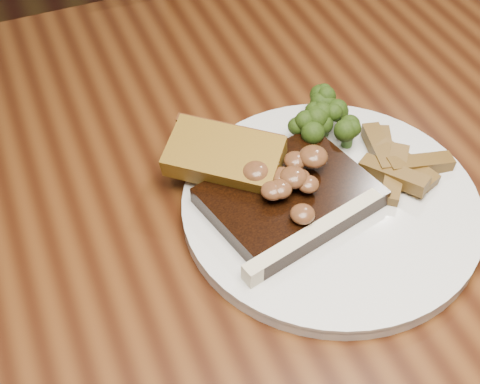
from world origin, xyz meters
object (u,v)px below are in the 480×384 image
object	(u,v)px
dining_table	(253,262)
chair_far	(229,48)
steak	(290,198)
plate	(330,207)
garlic_bread	(225,170)
potato_wedges	(384,165)

from	to	relation	value
dining_table	chair_far	distance (m)	0.67
steak	plate	bearing A→B (deg)	-31.20
garlic_bread	steak	bearing A→B (deg)	-12.28
chair_far	potato_wedges	xyz separation A→B (m)	(-0.07, -0.63, 0.28)
chair_far	garlic_bread	world-z (taller)	chair_far
dining_table	garlic_bread	size ratio (longest dim) A/B	13.81
dining_table	plate	bearing A→B (deg)	-24.99
steak	chair_far	bearing A→B (deg)	60.07
plate	dining_table	bearing A→B (deg)	155.01
dining_table	potato_wedges	distance (m)	0.18
steak	garlic_bread	xyz separation A→B (m)	(-0.05, 0.06, 0.00)
chair_far	dining_table	bearing A→B (deg)	52.16
chair_far	plate	distance (m)	0.71
dining_table	garlic_bread	world-z (taller)	garlic_bread
plate	steak	distance (m)	0.05
plate	potato_wedges	bearing A→B (deg)	14.07
chair_far	garlic_bread	xyz separation A→B (m)	(-0.23, -0.58, 0.28)
dining_table	steak	xyz separation A→B (m)	(0.03, -0.02, 0.12)
plate	potato_wedges	world-z (taller)	potato_wedges
plate	steak	world-z (taller)	steak
steak	potato_wedges	world-z (taller)	same
plate	garlic_bread	world-z (taller)	garlic_bread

